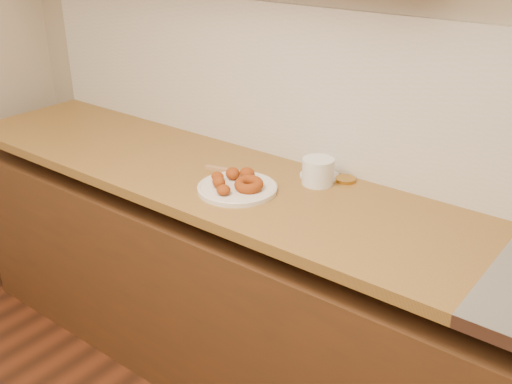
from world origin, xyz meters
TOP-DOWN VIEW (x-y plane):
  - wall_back at (0.00, 2.00)m, footprint 4.00×0.02m
  - base_cabinet at (0.00, 1.69)m, footprint 3.60×0.60m
  - butcher_block at (-0.65, 1.69)m, footprint 2.30×0.62m
  - backsplash at (0.00, 1.99)m, footprint 3.60×0.02m
  - donut_plate at (-0.38, 1.62)m, footprint 0.29×0.29m
  - ring_donut at (-0.34, 1.63)m, footprint 0.14×0.15m
  - fried_dough_chunks at (-0.42, 1.62)m, footprint 0.16×0.22m
  - plastic_tub at (-0.19, 1.85)m, footprint 0.15×0.15m
  - tub_lid at (-0.21, 1.90)m, footprint 0.17×0.17m
  - brass_jar_lid at (-0.12, 1.93)m, footprint 0.08×0.08m
  - wooden_utensil at (-0.53, 1.72)m, footprint 0.16×0.06m

SIDE VIEW (x-z plane):
  - base_cabinet at x=0.00m, z-range 0.00..0.77m
  - butcher_block at x=-0.65m, z-range 0.86..0.90m
  - tub_lid at x=-0.21m, z-range 0.90..0.91m
  - wooden_utensil at x=-0.53m, z-range 0.90..0.91m
  - brass_jar_lid at x=-0.12m, z-range 0.90..0.91m
  - donut_plate at x=-0.38m, z-range 0.90..0.92m
  - ring_donut at x=-0.34m, z-range 0.91..0.96m
  - fried_dough_chunks at x=-0.42m, z-range 0.91..0.96m
  - plastic_tub at x=-0.19m, z-range 0.90..1.00m
  - backsplash at x=0.00m, z-range 0.90..1.50m
  - wall_back at x=0.00m, z-range 0.00..2.70m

